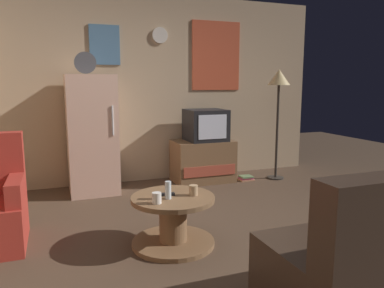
% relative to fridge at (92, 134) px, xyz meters
% --- Properties ---
extents(ground_plane, '(12.00, 12.00, 0.00)m').
position_rel_fridge_xyz_m(ground_plane, '(0.84, -2.04, -0.75)').
color(ground_plane, '#4C3828').
extents(wall_with_art, '(5.20, 0.12, 2.62)m').
position_rel_fridge_xyz_m(wall_with_art, '(0.84, 0.41, 0.56)').
color(wall_with_art, tan).
rests_on(wall_with_art, ground_plane).
extents(fridge, '(0.60, 0.62, 1.77)m').
position_rel_fridge_xyz_m(fridge, '(0.00, 0.00, 0.00)').
color(fridge, beige).
rests_on(fridge, ground_plane).
extents(tv_stand, '(0.84, 0.53, 0.59)m').
position_rel_fridge_xyz_m(tv_stand, '(1.52, 0.01, -0.46)').
color(tv_stand, brown).
rests_on(tv_stand, ground_plane).
extents(crt_tv, '(0.54, 0.51, 0.44)m').
position_rel_fridge_xyz_m(crt_tv, '(1.56, 0.00, 0.06)').
color(crt_tv, black).
rests_on(crt_tv, tv_stand).
extents(standing_lamp, '(0.32, 0.32, 1.59)m').
position_rel_fridge_xyz_m(standing_lamp, '(2.60, -0.22, 0.60)').
color(standing_lamp, '#332D28').
rests_on(standing_lamp, ground_plane).
extents(coffee_table, '(0.72, 0.72, 0.44)m').
position_rel_fridge_xyz_m(coffee_table, '(0.48, -1.90, -0.54)').
color(coffee_table, brown).
rests_on(coffee_table, ground_plane).
extents(wine_glass, '(0.05, 0.05, 0.15)m').
position_rel_fridge_xyz_m(wine_glass, '(0.42, -1.95, -0.24)').
color(wine_glass, silver).
rests_on(wine_glass, coffee_table).
extents(mug_ceramic_white, '(0.08, 0.08, 0.09)m').
position_rel_fridge_xyz_m(mug_ceramic_white, '(0.30, -2.03, -0.27)').
color(mug_ceramic_white, silver).
rests_on(mug_ceramic_white, coffee_table).
extents(mug_ceramic_tan, '(0.08, 0.08, 0.09)m').
position_rel_fridge_xyz_m(mug_ceramic_tan, '(0.65, -1.93, -0.27)').
color(mug_ceramic_tan, tan).
rests_on(mug_ceramic_tan, coffee_table).
extents(remote_control, '(0.15, 0.07, 0.02)m').
position_rel_fridge_xyz_m(remote_control, '(0.43, -1.86, -0.30)').
color(remote_control, black).
rests_on(remote_control, coffee_table).
extents(book_stack, '(0.21, 0.16, 0.07)m').
position_rel_fridge_xyz_m(book_stack, '(2.13, -0.17, -0.72)').
color(book_stack, tan).
rests_on(book_stack, ground_plane).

